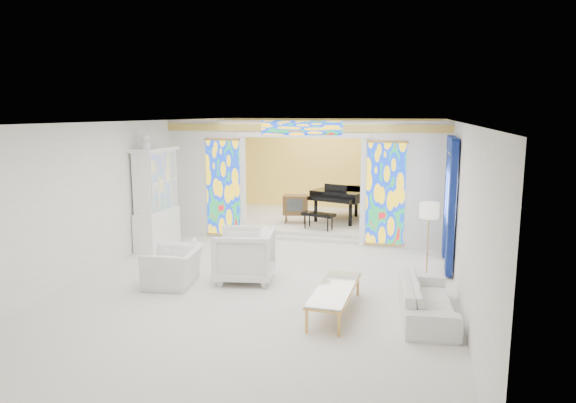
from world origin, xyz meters
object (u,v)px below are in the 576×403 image
(china_cabinet, at_px, (156,199))
(coffee_table, at_px, (335,290))
(sofa, at_px, (427,299))
(armchair_left, at_px, (174,267))
(armchair_right, at_px, (244,255))
(grand_piano, at_px, (350,194))
(tv_console, at_px, (295,205))

(china_cabinet, distance_m, coffee_table, 5.66)
(china_cabinet, relative_size, sofa, 1.36)
(armchair_left, bearing_deg, sofa, 77.08)
(armchair_left, xyz_separation_m, armchair_right, (1.19, 0.57, 0.16))
(grand_piano, distance_m, tv_console, 1.62)
(armchair_left, distance_m, sofa, 4.58)
(tv_console, bearing_deg, china_cabinet, -143.97)
(armchair_right, relative_size, tv_console, 1.43)
(china_cabinet, bearing_deg, tv_console, 44.64)
(coffee_table, bearing_deg, tv_console, 109.29)
(coffee_table, relative_size, tv_console, 2.47)
(china_cabinet, distance_m, armchair_right, 3.40)
(china_cabinet, bearing_deg, grand_piano, 40.30)
(china_cabinet, height_order, armchair_left, china_cabinet)
(coffee_table, height_order, grand_piano, grand_piano)
(china_cabinet, xyz_separation_m, coffee_table, (4.74, -3.00, -0.78))
(armchair_left, height_order, tv_console, tv_console)
(armchair_right, bearing_deg, china_cabinet, -132.52)
(grand_piano, height_order, tv_console, grand_piano)
(china_cabinet, xyz_separation_m, sofa, (6.17, -2.83, -0.88))
(sofa, height_order, grand_piano, grand_piano)
(armchair_left, relative_size, tv_console, 1.37)
(coffee_table, xyz_separation_m, grand_piano, (-0.60, 6.51, 0.52))
(china_cabinet, distance_m, sofa, 6.84)
(armchair_left, relative_size, armchair_right, 0.96)
(tv_console, bearing_deg, armchair_right, -97.82)
(armchair_right, height_order, coffee_table, armchair_right)
(china_cabinet, height_order, grand_piano, china_cabinet)
(coffee_table, bearing_deg, sofa, 6.88)
(china_cabinet, distance_m, grand_piano, 5.42)
(sofa, xyz_separation_m, tv_console, (-3.43, 5.54, 0.39))
(china_cabinet, xyz_separation_m, tv_console, (2.74, 2.70, -0.49))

